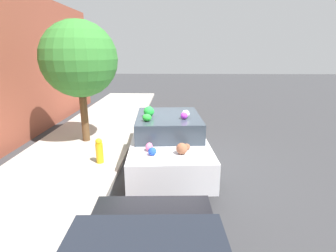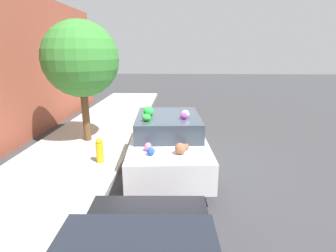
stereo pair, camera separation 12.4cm
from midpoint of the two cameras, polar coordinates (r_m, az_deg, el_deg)
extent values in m
plane|color=#38383A|center=(7.44, -0.91, -8.43)|extent=(60.00, 60.00, 0.00)
cube|color=#B2ADA3|center=(8.02, -20.70, -7.17)|extent=(24.00, 3.20, 0.12)
cylinder|color=brown|center=(9.21, -17.11, 2.60)|extent=(0.24, 0.24, 1.87)
sphere|color=#388433|center=(8.98, -18.06, 13.68)|extent=(2.41, 2.41, 2.41)
cylinder|color=gold|center=(7.44, -14.16, -5.66)|extent=(0.20, 0.20, 0.55)
sphere|color=gold|center=(7.32, -14.34, -3.22)|extent=(0.18, 0.18, 0.18)
cube|color=silver|center=(7.18, 0.50, -3.69)|extent=(4.55, 2.12, 0.67)
cube|color=#333D47|center=(6.84, 0.55, 0.36)|extent=(2.10, 1.74, 0.48)
cylinder|color=black|center=(8.61, -5.44, -2.72)|extent=(0.65, 0.22, 0.64)
cylinder|color=black|center=(8.65, 5.82, -2.64)|extent=(0.65, 0.22, 0.64)
cylinder|color=black|center=(6.08, -7.24, -11.11)|extent=(0.65, 0.22, 0.64)
cylinder|color=black|center=(6.14, 8.97, -10.90)|extent=(0.65, 0.22, 0.64)
sphere|color=purple|center=(8.89, -3.43, 3.26)|extent=(0.35, 0.35, 0.25)
ellipsoid|color=black|center=(8.38, -2.85, 2.43)|extent=(0.37, 0.37, 0.24)
sphere|color=black|center=(8.28, 1.78, 1.96)|extent=(0.21, 0.21, 0.15)
sphere|color=#B035C5|center=(6.39, 3.99, 2.24)|extent=(0.23, 0.23, 0.17)
ellipsoid|color=pink|center=(5.71, -3.78, -4.51)|extent=(0.23, 0.19, 0.18)
sphere|color=olive|center=(8.65, 4.00, 2.75)|extent=(0.27, 0.27, 0.21)
sphere|color=blue|center=(5.46, -3.12, -5.50)|extent=(0.24, 0.24, 0.17)
sphere|color=white|center=(6.54, 4.36, 2.64)|extent=(0.26, 0.26, 0.19)
ellipsoid|color=blue|center=(8.49, 1.76, 2.82)|extent=(0.46, 0.48, 0.29)
sphere|color=green|center=(6.64, -3.70, 3.17)|extent=(0.37, 0.37, 0.26)
ellipsoid|color=orange|center=(8.47, 1.56, 2.18)|extent=(0.16, 0.20, 0.12)
ellipsoid|color=orange|center=(7.91, -3.02, 1.73)|extent=(0.42, 0.49, 0.27)
ellipsoid|color=green|center=(6.22, -4.16, 1.86)|extent=(0.30, 0.30, 0.17)
sphere|color=#985C3F|center=(5.50, 3.37, -4.95)|extent=(0.27, 0.27, 0.24)
sphere|color=purple|center=(8.57, -0.30, 2.69)|extent=(0.28, 0.28, 0.22)
ellipsoid|color=brown|center=(5.75, 4.45, -4.56)|extent=(0.17, 0.17, 0.14)
camera|label=1|loc=(0.06, -89.49, 0.15)|focal=28.00mm
camera|label=2|loc=(0.06, 90.51, -0.15)|focal=28.00mm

